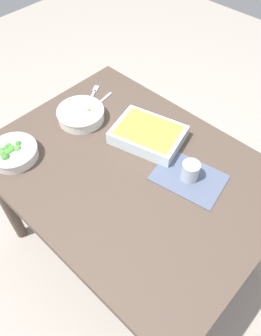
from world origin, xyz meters
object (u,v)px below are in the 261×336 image
(broccoli_bowl, at_px, (13,152))
(fork_on_table, at_px, (93,95))
(drink_cup, at_px, (190,172))
(spoon_by_stew, at_px, (97,105))
(baking_dish, at_px, (148,134))
(stew_bowl, at_px, (81,114))

(broccoli_bowl, height_order, fork_on_table, broccoli_bowl)
(broccoli_bowl, xyz_separation_m, drink_cup, (-0.61, -0.42, 0.01))
(broccoli_bowl, height_order, spoon_by_stew, broccoli_bowl)
(baking_dish, bearing_deg, broccoli_bowl, 53.71)
(broccoli_bowl, xyz_separation_m, fork_on_table, (0.07, -0.51, -0.03))
(drink_cup, distance_m, spoon_by_stew, 0.61)
(stew_bowl, xyz_separation_m, baking_dish, (-0.32, -0.12, 0.00))
(drink_cup, height_order, spoon_by_stew, drink_cup)
(broccoli_bowl, distance_m, fork_on_table, 0.52)
(drink_cup, relative_size, fork_on_table, 0.53)
(broccoli_bowl, relative_size, baking_dish, 0.60)
(baking_dish, distance_m, drink_cup, 0.27)
(stew_bowl, height_order, spoon_by_stew, stew_bowl)
(broccoli_bowl, bearing_deg, fork_on_table, -82.73)
(spoon_by_stew, bearing_deg, stew_bowl, 98.99)
(drink_cup, bearing_deg, baking_dish, -10.12)
(baking_dish, xyz_separation_m, spoon_by_stew, (0.34, -0.00, -0.03))
(stew_bowl, distance_m, baking_dish, 0.34)
(spoon_by_stew, distance_m, fork_on_table, 0.08)
(broccoli_bowl, xyz_separation_m, spoon_by_stew, (-0.01, -0.48, -0.03))
(broccoli_bowl, bearing_deg, spoon_by_stew, -91.00)
(stew_bowl, xyz_separation_m, spoon_by_stew, (0.02, -0.12, -0.03))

